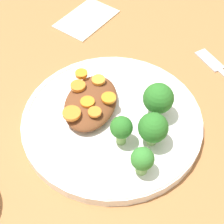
% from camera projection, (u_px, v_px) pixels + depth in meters
% --- Properties ---
extents(ground_plane, '(4.00, 4.00, 0.00)m').
position_uv_depth(ground_plane, '(112.00, 125.00, 0.61)').
color(ground_plane, '#9E6638').
extents(plate, '(0.29, 0.29, 0.02)m').
position_uv_depth(plate, '(112.00, 120.00, 0.60)').
color(plate, white).
rests_on(plate, ground_plane).
extents(stew_mound, '(0.12, 0.08, 0.03)m').
position_uv_depth(stew_mound, '(91.00, 102.00, 0.60)').
color(stew_mound, brown).
rests_on(stew_mound, plate).
extents(broccoli_floret_0, '(0.03, 0.03, 0.05)m').
position_uv_depth(broccoli_floret_0, '(142.00, 160.00, 0.51)').
color(broccoli_floret_0, '#759E51').
rests_on(broccoli_floret_0, plate).
extents(broccoli_floret_1, '(0.04, 0.04, 0.06)m').
position_uv_depth(broccoli_floret_1, '(153.00, 128.00, 0.54)').
color(broccoli_floret_1, '#7FA85B').
rests_on(broccoli_floret_1, plate).
extents(broccoli_floret_2, '(0.05, 0.05, 0.06)m').
position_uv_depth(broccoli_floret_2, '(158.00, 99.00, 0.57)').
color(broccoli_floret_2, '#759E51').
rests_on(broccoli_floret_2, plate).
extents(broccoli_floret_3, '(0.03, 0.03, 0.05)m').
position_uv_depth(broccoli_floret_3, '(121.00, 129.00, 0.54)').
color(broccoli_floret_3, '#759E51').
rests_on(broccoli_floret_3, plate).
extents(carrot_slice_0, '(0.02, 0.02, 0.01)m').
position_uv_depth(carrot_slice_0, '(78.00, 86.00, 0.60)').
color(carrot_slice_0, orange).
rests_on(carrot_slice_0, stew_mound).
extents(carrot_slice_1, '(0.02, 0.02, 0.00)m').
position_uv_depth(carrot_slice_1, '(109.00, 98.00, 0.58)').
color(carrot_slice_1, orange).
rests_on(carrot_slice_1, stew_mound).
extents(carrot_slice_2, '(0.02, 0.02, 0.00)m').
position_uv_depth(carrot_slice_2, '(98.00, 80.00, 0.61)').
color(carrot_slice_2, orange).
rests_on(carrot_slice_2, stew_mound).
extents(carrot_slice_3, '(0.02, 0.02, 0.00)m').
position_uv_depth(carrot_slice_3, '(95.00, 112.00, 0.56)').
color(carrot_slice_3, orange).
rests_on(carrot_slice_3, stew_mound).
extents(carrot_slice_4, '(0.02, 0.02, 0.00)m').
position_uv_depth(carrot_slice_4, '(88.00, 100.00, 0.58)').
color(carrot_slice_4, orange).
rests_on(carrot_slice_4, stew_mound).
extents(carrot_slice_5, '(0.03, 0.03, 0.01)m').
position_uv_depth(carrot_slice_5, '(72.00, 113.00, 0.56)').
color(carrot_slice_5, orange).
rests_on(carrot_slice_5, stew_mound).
extents(carrot_slice_6, '(0.02, 0.02, 0.01)m').
position_uv_depth(carrot_slice_6, '(81.00, 74.00, 0.62)').
color(carrot_slice_6, orange).
rests_on(carrot_slice_6, stew_mound).
extents(napkin, '(0.15, 0.12, 0.01)m').
position_uv_depth(napkin, '(86.00, 18.00, 0.78)').
color(napkin, beige).
rests_on(napkin, ground_plane).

